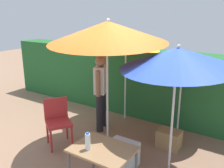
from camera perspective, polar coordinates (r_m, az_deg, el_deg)
ground_plane at (r=4.96m, az=-1.93°, el=-13.13°), size 24.00×24.00×0.00m
hedge_row at (r=5.99m, az=7.13°, el=0.30°), size 8.00×0.70×1.59m
umbrella_rainbow at (r=4.18m, az=-1.02°, el=11.96°), size 2.04×2.04×2.37m
umbrella_orange at (r=4.99m, az=15.91°, el=5.30°), size 1.62×1.60×1.86m
umbrella_yellow at (r=3.59m, az=14.92°, el=5.87°), size 1.66×1.66×2.04m
umbrella_navy at (r=5.48m, az=3.29°, el=10.78°), size 1.63×1.60×2.27m
person_vendor at (r=5.12m, az=-2.61°, el=-0.76°), size 0.34×0.54×1.88m
chair_plastic at (r=4.76m, az=-12.47°, el=-7.97°), size 0.61×0.61×0.89m
cooler_box at (r=4.20m, az=2.47°, el=-15.90°), size 0.47×0.37×0.40m
crate_cardboard at (r=4.82m, az=13.07°, el=-12.26°), size 0.42×0.31×0.34m
folding_table at (r=3.34m, az=-2.16°, el=-16.02°), size 0.80×0.60×0.74m
bottle_water at (r=3.23m, az=-5.64°, el=-13.11°), size 0.07×0.07×0.24m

